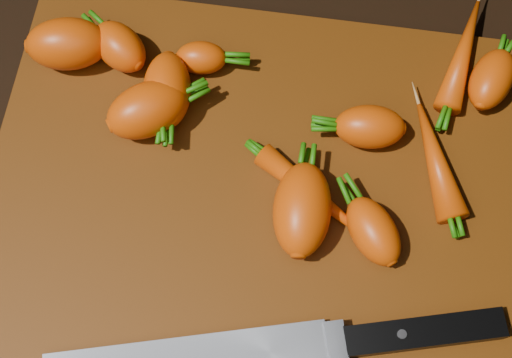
# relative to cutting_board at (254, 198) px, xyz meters

# --- Properties ---
(ground) EXTENTS (2.00, 2.00, 0.01)m
(ground) POSITION_rel_cutting_board_xyz_m (0.00, 0.00, -0.01)
(ground) COLOR black
(cutting_board) EXTENTS (0.50, 0.40, 0.01)m
(cutting_board) POSITION_rel_cutting_board_xyz_m (0.00, 0.00, 0.00)
(cutting_board) COLOR #5D2C08
(cutting_board) RESTS_ON ground
(carrot_0) EXTENTS (0.09, 0.09, 0.05)m
(carrot_0) POSITION_rel_cutting_board_xyz_m (-0.11, 0.06, 0.03)
(carrot_0) COLOR #D34404
(carrot_0) RESTS_ON cutting_board
(carrot_1) EXTENTS (0.07, 0.07, 0.04)m
(carrot_1) POSITION_rel_cutting_board_xyz_m (-0.15, 0.13, 0.03)
(carrot_1) COLOR #D34404
(carrot_1) RESTS_ON cutting_board
(carrot_2) EXTENTS (0.06, 0.08, 0.05)m
(carrot_2) POSITION_rel_cutting_board_xyz_m (-0.10, 0.09, 0.03)
(carrot_2) COLOR #D34404
(carrot_2) RESTS_ON cutting_board
(carrot_3) EXTENTS (0.05, 0.09, 0.05)m
(carrot_3) POSITION_rel_cutting_board_xyz_m (0.04, -0.02, 0.03)
(carrot_3) COLOR #D34404
(carrot_3) RESTS_ON cutting_board
(carrot_4) EXTENTS (0.07, 0.05, 0.04)m
(carrot_4) POSITION_rel_cutting_board_xyz_m (0.10, 0.07, 0.03)
(carrot_4) COLOR #D34404
(carrot_4) RESTS_ON cutting_board
(carrot_5) EXTENTS (0.05, 0.04, 0.03)m
(carrot_5) POSITION_rel_cutting_board_xyz_m (-0.07, 0.13, 0.02)
(carrot_5) COLOR #D34404
(carrot_5) RESTS_ON cutting_board
(carrot_6) EXTENTS (0.07, 0.08, 0.04)m
(carrot_6) POSITION_rel_cutting_board_xyz_m (0.11, -0.02, 0.03)
(carrot_6) COLOR #D34404
(carrot_6) RESTS_ON cutting_board
(carrot_7) EXTENTS (0.05, 0.13, 0.03)m
(carrot_7) POSITION_rel_cutting_board_xyz_m (0.18, 0.17, 0.02)
(carrot_7) COLOR #D34404
(carrot_7) RESTS_ON cutting_board
(carrot_8) EXTENTS (0.12, 0.09, 0.02)m
(carrot_8) POSITION_rel_cutting_board_xyz_m (0.06, 0.00, 0.02)
(carrot_8) COLOR #D34404
(carrot_8) RESTS_ON cutting_board
(carrot_9) EXTENTS (0.07, 0.12, 0.03)m
(carrot_9) POSITION_rel_cutting_board_xyz_m (0.16, 0.05, 0.02)
(carrot_9) COLOR #D34404
(carrot_9) RESTS_ON cutting_board
(carrot_10) EXTENTS (0.09, 0.07, 0.05)m
(carrot_10) POSITION_rel_cutting_board_xyz_m (-0.20, 0.12, 0.03)
(carrot_10) COLOR #D34404
(carrot_10) RESTS_ON cutting_board
(carrot_11) EXTENTS (0.06, 0.08, 0.04)m
(carrot_11) POSITION_rel_cutting_board_xyz_m (0.21, 0.14, 0.03)
(carrot_11) COLOR #D34404
(carrot_11) RESTS_ON cutting_board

